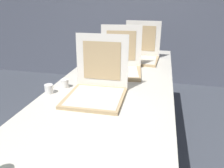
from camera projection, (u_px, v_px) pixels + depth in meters
wall_back at (143, 2)px, 3.43m from camera, size 10.00×0.10×2.60m
table at (115, 87)px, 1.78m from camera, size 0.91×2.49×0.73m
pizza_box_front at (97, 89)px, 1.50m from camera, size 0.39×0.41×0.41m
pizza_box_middle at (120, 66)px, 1.99m from camera, size 0.43×0.45×0.41m
pizza_box_back at (140, 55)px, 2.36m from camera, size 0.41×0.41×0.41m
cup_white_near_left at (49, 89)px, 1.56m from camera, size 0.06×0.06×0.07m
cup_white_mid at (84, 74)px, 1.85m from camera, size 0.06×0.06×0.07m
cup_white_near_center at (65, 83)px, 1.66m from camera, size 0.06×0.06×0.07m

